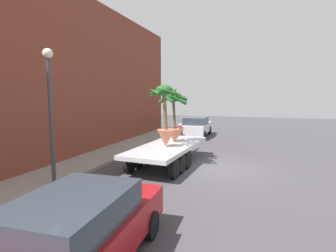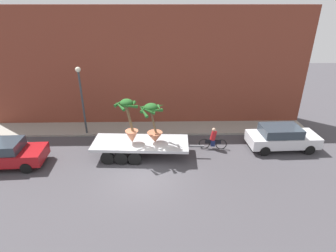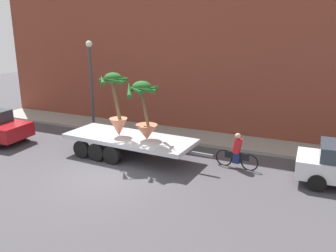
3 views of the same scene
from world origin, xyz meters
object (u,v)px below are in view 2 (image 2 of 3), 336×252
parked_car (282,137)px  street_lamp (81,92)px  potted_palm_rear (129,121)px  potted_palm_middle (153,123)px  trailing_car (3,153)px  cyclist (213,140)px  flatbed_trailer (136,145)px

parked_car → street_lamp: street_lamp is taller
potted_palm_rear → potted_palm_middle: potted_palm_rear is taller
potted_palm_middle → parked_car: 8.52m
potted_palm_rear → street_lamp: bearing=139.2°
trailing_car → cyclist: bearing=7.9°
parked_car → street_lamp: (-13.34, 2.31, 2.40)m
potted_palm_middle → street_lamp: bearing=148.3°
potted_palm_middle → potted_palm_rear: bearing=-179.1°
cyclist → flatbed_trailer: bearing=-171.2°
trailing_car → street_lamp: size_ratio=0.95×
potted_palm_middle → trailing_car: size_ratio=0.55×
trailing_car → potted_palm_middle: bearing=6.1°
potted_palm_middle → cyclist: 4.27m
parked_car → cyclist: bearing=179.4°
flatbed_trailer → trailing_car: bearing=-172.7°
cyclist → potted_palm_middle: bearing=-168.2°
potted_palm_rear → cyclist: potted_palm_rear is taller
potted_palm_rear → parked_car: bearing=4.6°
cyclist → street_lamp: (-8.85, 2.27, 2.56)m
flatbed_trailer → cyclist: 5.00m
cyclist → trailing_car: size_ratio=0.40×
parked_car → trailing_car: bearing=-174.3°
flatbed_trailer → cyclist: bearing=8.8°
potted_palm_rear → flatbed_trailer: bearing=11.5°
parked_car → trailing_car: size_ratio=0.98×
flatbed_trailer → cyclist: size_ratio=3.78×
trailing_car → flatbed_trailer: bearing=7.3°
cyclist → parked_car: size_ratio=0.41×
potted_palm_middle → cyclist: (3.87, 0.81, -1.61)m
potted_palm_rear → cyclist: (5.27, 0.83, -1.74)m
flatbed_trailer → potted_palm_rear: size_ratio=2.47×
flatbed_trailer → potted_palm_middle: potted_palm_middle is taller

